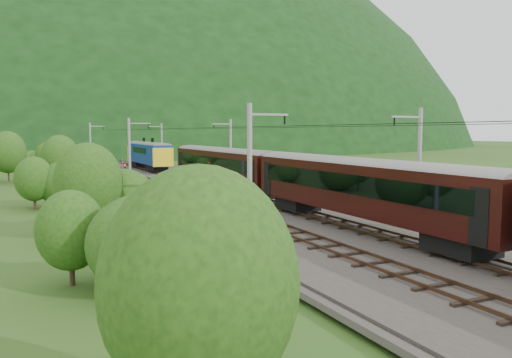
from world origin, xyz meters
name	(u,v)px	position (x,y,z in m)	size (l,w,h in m)	color
ground	(341,241)	(0.00, 0.00, 0.00)	(600.00, 600.00, 0.00)	#354E18
railbed	(267,215)	(0.00, 10.00, 0.15)	(14.00, 220.00, 0.30)	#38332D
track_left	(239,214)	(-2.40, 10.00, 0.37)	(2.40, 220.00, 0.27)	brown
track_right	(293,210)	(2.40, 10.00, 0.37)	(2.40, 220.00, 0.27)	brown
catenary_left	(130,152)	(-6.12, 32.00, 4.50)	(2.54, 192.28, 8.00)	gray
catenary_right	(230,150)	(6.12, 32.00, 4.50)	(2.54, 192.28, 8.00)	gray
overhead_wires	(267,127)	(0.00, 10.00, 7.10)	(4.83, 198.00, 0.03)	black
mountain_main	(52,145)	(0.00, 260.00, 0.00)	(504.00, 360.00, 244.00)	black
hazard_post_near	(123,163)	(-0.29, 67.07, 1.07)	(0.17, 0.17, 1.55)	red
hazard_post_far	(222,188)	(0.71, 21.21, 1.12)	(0.17, 0.17, 1.63)	red
signal	(125,171)	(-5.00, 40.92, 1.61)	(0.25, 0.25, 2.23)	black
vegetation_left	(59,175)	(-14.17, 25.43, 2.65)	(12.58, 145.83, 6.87)	#1E4512
vegetation_right	(506,215)	(11.19, -2.87, 1.27)	(7.21, 104.09, 3.14)	#1E4512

